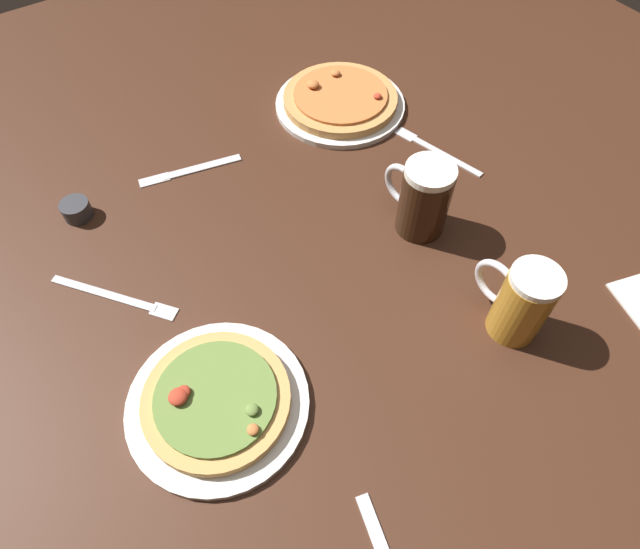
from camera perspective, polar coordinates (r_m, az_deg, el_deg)
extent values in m
cube|color=#3D2114|center=(0.95, 0.00, -1.23)|extent=(2.40, 2.40, 0.03)
cylinder|color=silver|center=(0.84, -10.68, -13.23)|extent=(0.27, 0.27, 0.01)
cylinder|color=tan|center=(0.83, -10.85, -12.83)|extent=(0.22, 0.22, 0.02)
cylinder|color=olive|center=(0.81, -10.98, -12.50)|extent=(0.18, 0.18, 0.01)
ellipsoid|color=#C67038|center=(0.78, -7.06, -15.88)|extent=(0.02, 0.02, 0.01)
ellipsoid|color=olive|center=(0.79, -7.17, -13.93)|extent=(0.02, 0.02, 0.01)
ellipsoid|color=#B73823|center=(0.82, -14.18, -11.89)|extent=(0.02, 0.02, 0.01)
ellipsoid|color=#B73823|center=(0.81, -14.73, -12.33)|extent=(0.03, 0.03, 0.01)
cylinder|color=silver|center=(1.27, 2.12, 17.46)|extent=(0.29, 0.29, 0.01)
cylinder|color=tan|center=(1.26, 2.14, 18.00)|extent=(0.25, 0.25, 0.02)
cylinder|color=#C67038|center=(1.25, 2.16, 18.44)|extent=(0.21, 0.21, 0.01)
ellipsoid|color=#C67038|center=(1.30, 1.64, 20.44)|extent=(0.02, 0.02, 0.01)
ellipsoid|color=#B73823|center=(1.24, 6.08, 18.17)|extent=(0.02, 0.02, 0.01)
ellipsoid|color=#C67038|center=(1.27, -0.73, 19.38)|extent=(0.03, 0.03, 0.01)
cylinder|color=#B27A23|center=(0.89, 20.53, -3.05)|extent=(0.08, 0.08, 0.13)
cylinder|color=white|center=(0.83, 21.93, -0.40)|extent=(0.08, 0.08, 0.01)
torus|color=silver|center=(0.90, 18.10, -0.86)|extent=(0.02, 0.09, 0.09)
cylinder|color=black|center=(0.98, 11.04, 7.41)|extent=(0.09, 0.09, 0.13)
cylinder|color=white|center=(0.93, 11.75, 10.42)|extent=(0.09, 0.09, 0.01)
torus|color=silver|center=(1.01, 8.67, 9.26)|extent=(0.02, 0.09, 0.09)
cylinder|color=#333338|center=(1.12, -24.27, 6.24)|extent=(0.05, 0.05, 0.03)
cube|color=silver|center=(1.18, 13.08, 12.13)|extent=(0.06, 0.17, 0.01)
cube|color=silver|center=(1.21, 9.04, 14.43)|extent=(0.04, 0.05, 0.00)
cube|color=silver|center=(0.99, -21.85, -1.82)|extent=(0.13, 0.17, 0.01)
cube|color=silver|center=(0.94, -16.13, -3.71)|extent=(0.05, 0.05, 0.00)
cube|color=silver|center=(1.15, -12.37, 11.02)|extent=(0.16, 0.05, 0.01)
cube|color=silver|center=(1.14, -17.07, 9.56)|extent=(0.06, 0.04, 0.00)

